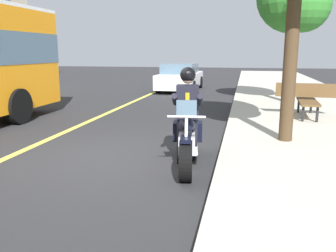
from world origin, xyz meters
name	(u,v)px	position (x,y,z in m)	size (l,w,h in m)	color
ground_plane	(114,157)	(0.00, 0.00, 0.00)	(80.00, 80.00, 0.00)	#28282B
lane_center_stripe	(22,151)	(0.00, -2.00, 0.01)	(60.00, 0.16, 0.01)	#E5DB4C
motorcycle_main	(187,140)	(0.15, 1.45, 0.45)	(2.22, 0.79, 1.26)	black
rider_main	(188,106)	(-0.04, 1.42, 1.04)	(0.67, 0.61, 1.74)	black
car_silver	(180,77)	(-12.26, -0.90, 0.69)	(4.60, 1.92, 1.40)	white
bench_sidewalk	(308,97)	(-4.63, 4.21, 0.71)	(1.83, 1.80, 0.95)	brown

